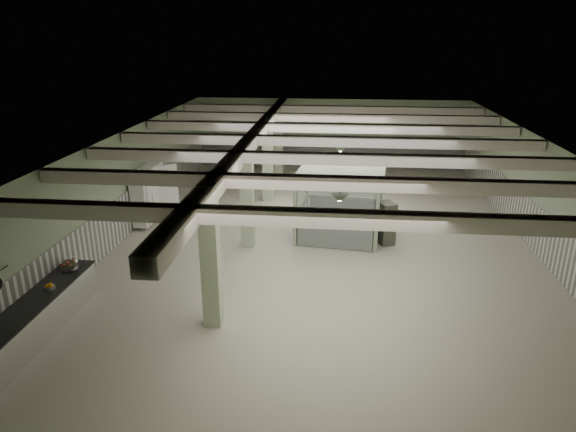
# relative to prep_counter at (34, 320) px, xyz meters

# --- Properties ---
(floor) EXTENTS (20.00, 20.00, 0.00)m
(floor) POSITION_rel_prep_counter_xyz_m (6.54, 7.00, -0.46)
(floor) COLOR beige
(floor) RESTS_ON ground
(ceiling) EXTENTS (14.00, 20.00, 0.02)m
(ceiling) POSITION_rel_prep_counter_xyz_m (6.54, 7.00, 3.14)
(ceiling) COLOR silver
(ceiling) RESTS_ON wall_back
(wall_back) EXTENTS (14.00, 0.02, 3.60)m
(wall_back) POSITION_rel_prep_counter_xyz_m (6.54, 17.00, 1.34)
(wall_back) COLOR #96A785
(wall_back) RESTS_ON floor
(wall_front) EXTENTS (14.00, 0.02, 3.60)m
(wall_front) POSITION_rel_prep_counter_xyz_m (6.54, -3.00, 1.34)
(wall_front) COLOR #96A785
(wall_front) RESTS_ON floor
(wall_left) EXTENTS (0.02, 20.00, 3.60)m
(wall_left) POSITION_rel_prep_counter_xyz_m (-0.46, 7.00, 1.34)
(wall_left) COLOR #96A785
(wall_left) RESTS_ON floor
(wall_right) EXTENTS (0.02, 20.00, 3.60)m
(wall_right) POSITION_rel_prep_counter_xyz_m (13.54, 7.00, 1.34)
(wall_right) COLOR #96A785
(wall_right) RESTS_ON floor
(wainscot_left) EXTENTS (0.05, 19.90, 1.50)m
(wainscot_left) POSITION_rel_prep_counter_xyz_m (-0.43, 7.00, 0.29)
(wainscot_left) COLOR silver
(wainscot_left) RESTS_ON floor
(wainscot_right) EXTENTS (0.05, 19.90, 1.50)m
(wainscot_right) POSITION_rel_prep_counter_xyz_m (13.52, 7.00, 0.29)
(wainscot_right) COLOR silver
(wainscot_right) RESTS_ON floor
(wainscot_back) EXTENTS (13.90, 0.05, 1.50)m
(wainscot_back) POSITION_rel_prep_counter_xyz_m (6.54, 16.98, 0.29)
(wainscot_back) COLOR silver
(wainscot_back) RESTS_ON floor
(girder) EXTENTS (0.45, 19.90, 0.40)m
(girder) POSITION_rel_prep_counter_xyz_m (4.04, 7.00, 2.92)
(girder) COLOR beige
(girder) RESTS_ON ceiling
(beam_a) EXTENTS (13.90, 0.35, 0.32)m
(beam_a) POSITION_rel_prep_counter_xyz_m (6.54, -0.50, 2.96)
(beam_a) COLOR beige
(beam_a) RESTS_ON ceiling
(beam_b) EXTENTS (13.90, 0.35, 0.32)m
(beam_b) POSITION_rel_prep_counter_xyz_m (6.54, 2.00, 2.96)
(beam_b) COLOR beige
(beam_b) RESTS_ON ceiling
(beam_c) EXTENTS (13.90, 0.35, 0.32)m
(beam_c) POSITION_rel_prep_counter_xyz_m (6.54, 4.50, 2.96)
(beam_c) COLOR beige
(beam_c) RESTS_ON ceiling
(beam_d) EXTENTS (13.90, 0.35, 0.32)m
(beam_d) POSITION_rel_prep_counter_xyz_m (6.54, 7.00, 2.96)
(beam_d) COLOR beige
(beam_d) RESTS_ON ceiling
(beam_e) EXTENTS (13.90, 0.35, 0.32)m
(beam_e) POSITION_rel_prep_counter_xyz_m (6.54, 9.50, 2.96)
(beam_e) COLOR beige
(beam_e) RESTS_ON ceiling
(beam_f) EXTENTS (13.90, 0.35, 0.32)m
(beam_f) POSITION_rel_prep_counter_xyz_m (6.54, 12.00, 2.96)
(beam_f) COLOR beige
(beam_f) RESTS_ON ceiling
(beam_g) EXTENTS (13.90, 0.35, 0.32)m
(beam_g) POSITION_rel_prep_counter_xyz_m (6.54, 14.50, 2.96)
(beam_g) COLOR beige
(beam_g) RESTS_ON ceiling
(column_a) EXTENTS (0.42, 0.42, 3.60)m
(column_a) POSITION_rel_prep_counter_xyz_m (4.04, 1.00, 1.34)
(column_a) COLOR #B0C39D
(column_a) RESTS_ON floor
(column_b) EXTENTS (0.42, 0.42, 3.60)m
(column_b) POSITION_rel_prep_counter_xyz_m (4.04, 6.00, 1.34)
(column_b) COLOR #B0C39D
(column_b) RESTS_ON floor
(column_c) EXTENTS (0.42, 0.42, 3.60)m
(column_c) POSITION_rel_prep_counter_xyz_m (4.04, 11.00, 1.34)
(column_c) COLOR #B0C39D
(column_c) RESTS_ON floor
(column_d) EXTENTS (0.42, 0.42, 3.60)m
(column_d) POSITION_rel_prep_counter_xyz_m (4.04, 15.00, 1.34)
(column_d) COLOR #B0C39D
(column_d) RESTS_ON floor
(pendant_front) EXTENTS (0.44, 0.44, 0.22)m
(pendant_front) POSITION_rel_prep_counter_xyz_m (7.04, 2.00, 2.59)
(pendant_front) COLOR #2C3729
(pendant_front) RESTS_ON ceiling
(pendant_mid) EXTENTS (0.44, 0.44, 0.22)m
(pendant_mid) POSITION_rel_prep_counter_xyz_m (7.04, 7.50, 2.59)
(pendant_mid) COLOR #2C3729
(pendant_mid) RESTS_ON ceiling
(pendant_back) EXTENTS (0.44, 0.44, 0.22)m
(pendant_back) POSITION_rel_prep_counter_xyz_m (7.04, 12.50, 2.59)
(pendant_back) COLOR #2C3729
(pendant_back) RESTS_ON ceiling
(prep_counter) EXTENTS (0.84, 4.80, 0.91)m
(prep_counter) POSITION_rel_prep_counter_xyz_m (0.00, 0.00, 0.00)
(prep_counter) COLOR silver
(prep_counter) RESTS_ON floor
(pitcher_near) EXTENTS (0.25, 0.26, 0.27)m
(pitcher_near) POSITION_rel_prep_counter_xyz_m (0.03, 2.03, 0.57)
(pitcher_near) COLOR silver
(pitcher_near) RESTS_ON prep_counter
(veg_colander) EXTENTS (0.61, 0.61, 0.22)m
(veg_colander) POSITION_rel_prep_counter_xyz_m (0.00, 1.81, 0.55)
(veg_colander) COLOR #3D3D42
(veg_colander) RESTS_ON prep_counter
(orange_bowl) EXTENTS (0.26, 0.26, 0.09)m
(orange_bowl) POSITION_rel_prep_counter_xyz_m (0.08, 0.68, 0.48)
(orange_bowl) COLOR #B2B2B7
(orange_bowl) RESTS_ON prep_counter
(walkin_cooler) EXTENTS (1.03, 2.18, 2.00)m
(walkin_cooler) POSITION_rel_prep_counter_xyz_m (-0.08, 8.00, 0.54)
(walkin_cooler) COLOR white
(walkin_cooler) RESTS_ON floor
(guard_booth) EXTENTS (3.21, 2.82, 2.39)m
(guard_booth) POSITION_rel_prep_counter_xyz_m (7.08, 7.07, 1.17)
(guard_booth) COLOR gray
(guard_booth) RESTS_ON floor
(filing_cabinet) EXTENTS (0.70, 0.80, 1.46)m
(filing_cabinet) POSITION_rel_prep_counter_xyz_m (8.65, 6.67, 0.27)
(filing_cabinet) COLOR #515547
(filing_cabinet) RESTS_ON floor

